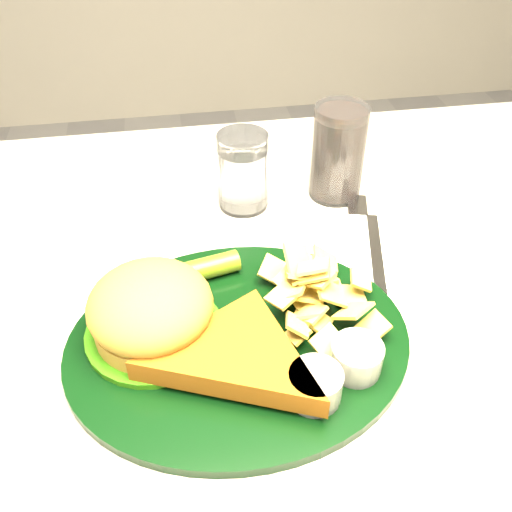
{
  "coord_description": "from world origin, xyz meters",
  "views": [
    {
      "loc": [
        -0.05,
        -0.46,
        1.19
      ],
      "look_at": [
        0.02,
        -0.0,
        0.8
      ],
      "focal_mm": 40.0,
      "sensor_mm": 36.0,
      "label": 1
    }
  ],
  "objects": [
    {
      "name": "table",
      "position": [
        0.0,
        0.0,
        0.38
      ],
      "size": [
        1.2,
        0.8,
        0.75
      ],
      "primitive_type": null,
      "color": "#AEAA9D",
      "rests_on": "ground"
    },
    {
      "name": "dinner_plate",
      "position": [
        -0.01,
        -0.08,
        0.79
      ],
      "size": [
        0.35,
        0.3,
        0.08
      ],
      "primitive_type": null,
      "rotation": [
        0.0,
        0.0,
        0.04
      ],
      "color": "black",
      "rests_on": "table"
    },
    {
      "name": "water_glass",
      "position": [
        0.04,
        0.17,
        0.8
      ],
      "size": [
        0.08,
        0.08,
        0.1
      ],
      "primitive_type": "cylinder",
      "rotation": [
        0.0,
        0.0,
        0.19
      ],
      "color": "silver",
      "rests_on": "table"
    },
    {
      "name": "cola_glass",
      "position": [
        0.16,
        0.17,
        0.81
      ],
      "size": [
        0.07,
        0.07,
        0.13
      ],
      "primitive_type": "cylinder",
      "rotation": [
        0.0,
        0.0,
        0.09
      ],
      "color": "black",
      "rests_on": "table"
    },
    {
      "name": "fork_napkin",
      "position": [
        0.17,
        0.04,
        0.76
      ],
      "size": [
        0.19,
        0.22,
        0.01
      ],
      "primitive_type": null,
      "rotation": [
        0.0,
        0.0,
        -0.25
      ],
      "color": "white",
      "rests_on": "table"
    }
  ]
}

